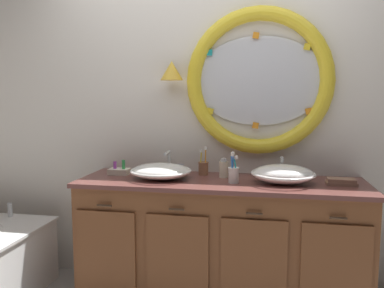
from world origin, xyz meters
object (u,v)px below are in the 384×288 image
Objects in this scene: toothbrush_holder_right at (234,174)px; soap_dispenser at (224,169)px; folded_hand_towel at (341,182)px; toothbrush_holder_left at (203,168)px; toiletry_basket at (119,171)px; sink_basin_right at (283,174)px; sink_basin_left at (161,171)px.

toothbrush_holder_right is 0.19m from soap_dispenser.
toothbrush_holder_left is at bearing 169.62° from folded_hand_towel.
soap_dispenser is at bearing 172.40° from folded_hand_towel.
toiletry_basket is (-0.78, -0.03, -0.04)m from soap_dispenser.
folded_hand_towel is (0.78, -0.10, -0.04)m from soap_dispenser.
toothbrush_holder_left is at bearing 9.35° from toiletry_basket.
sink_basin_right is 2.83× the size of toiletry_basket.
toothbrush_holder_left is at bearing 135.65° from toothbrush_holder_right.
sink_basin_left is 0.36m from toiletry_basket.
toothbrush_holder_left is 0.63m from toiletry_basket.
soap_dispenser is (-0.08, 0.17, 0.00)m from toothbrush_holder_right.
sink_basin_right is at bearing -176.10° from folded_hand_towel.
sink_basin_left reaches higher than folded_hand_towel.
sink_basin_left is 2.06× the size of toothbrush_holder_left.
toothbrush_holder_right is at bearing -8.90° from toiletry_basket.
soap_dispenser is at bearing -23.27° from toothbrush_holder_left.
toiletry_basket is at bearing -170.65° from toothbrush_holder_left.
toothbrush_holder_left is 1.10× the size of folded_hand_towel.
sink_basin_left is at bearing -180.00° from sink_basin_right.
sink_basin_left is at bearing -144.05° from toothbrush_holder_left.
toiletry_basket is at bearing 164.49° from sink_basin_left.
folded_hand_towel is 1.28× the size of toiletry_basket.
sink_basin_left is 0.45m from soap_dispenser.
toiletry_basket is at bearing -177.50° from soap_dispenser.
toothbrush_holder_right reaches higher than sink_basin_left.
sink_basin_right is 1.19m from toiletry_basket.
folded_hand_towel is at bearing 5.25° from toothbrush_holder_right.
sink_basin_left is 2.26× the size of folded_hand_towel.
soap_dispenser is 0.97× the size of toiletry_basket.
toothbrush_holder_left is (-0.57, 0.20, -0.01)m from sink_basin_right.
toiletry_basket is (-0.35, 0.10, -0.03)m from sink_basin_left.
sink_basin_right is 2.22× the size of folded_hand_towel.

